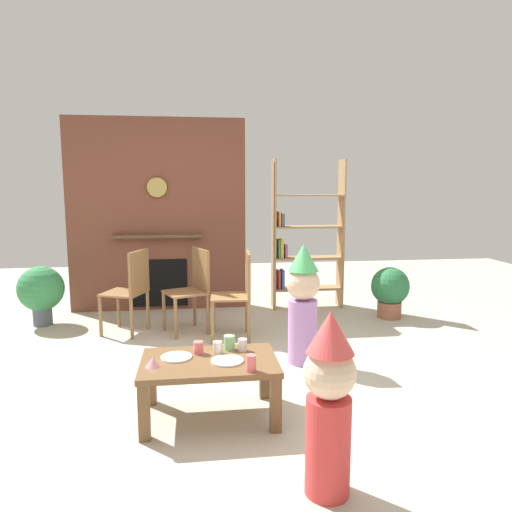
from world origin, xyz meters
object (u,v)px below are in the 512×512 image
at_px(paper_cup_far_left, 198,348).
at_px(birthday_cake_slice, 153,362).
at_px(paper_cup_near_left, 242,345).
at_px(child_with_cone_hat, 329,399).
at_px(dining_chair_left, 131,287).
at_px(paper_plate_front, 176,357).
at_px(potted_plant_tall, 390,289).
at_px(potted_plant_short, 41,290).
at_px(coffee_table, 209,370).
at_px(bookshelf, 303,241).
at_px(paper_cup_far_right, 218,348).
at_px(dining_chair_middle, 193,285).
at_px(dining_chair_right, 239,290).
at_px(paper_plate_rear, 227,361).
at_px(paper_cup_center, 251,363).
at_px(paper_cup_near_right, 229,342).
at_px(child_in_pink, 303,301).

bearing_deg(paper_cup_far_left, birthday_cake_slice, -144.63).
distance_m(paper_cup_near_left, child_with_cone_hat, 1.10).
xyz_separation_m(paper_cup_far_left, dining_chair_left, (-0.68, 1.84, 0.06)).
xyz_separation_m(paper_plate_front, potted_plant_tall, (2.44, 2.15, -0.07)).
height_order(paper_cup_near_left, potted_plant_tall, potted_plant_tall).
height_order(potted_plant_tall, potted_plant_short, potted_plant_short).
bearing_deg(dining_chair_left, paper_cup_near_left, 140.25).
distance_m(coffee_table, paper_cup_near_left, 0.31).
xyz_separation_m(bookshelf, child_with_cone_hat, (-0.72, -3.73, -0.36)).
xyz_separation_m(paper_cup_far_right, dining_chair_left, (-0.82, 1.87, 0.06)).
xyz_separation_m(dining_chair_left, potted_plant_short, (-1.06, 0.45, -0.11)).
distance_m(dining_chair_middle, dining_chair_right, 0.56).
distance_m(paper_cup_far_left, paper_plate_front, 0.17).
height_order(dining_chair_right, potted_plant_tall, dining_chair_right).
bearing_deg(paper_plate_front, birthday_cake_slice, -135.33).
xyz_separation_m(coffee_table, paper_cup_far_right, (0.06, 0.11, 0.12)).
distance_m(paper_plate_rear, birthday_cake_slice, 0.48).
distance_m(paper_plate_front, potted_plant_short, 2.85).
distance_m(paper_cup_center, dining_chair_left, 2.43).
xyz_separation_m(paper_plate_front, dining_chair_middle, (0.11, 1.91, 0.10)).
height_order(paper_cup_near_right, potted_plant_tall, potted_plant_tall).
relative_size(paper_cup_center, paper_cup_far_left, 1.23).
xyz_separation_m(paper_cup_near_right, paper_cup_center, (0.11, -0.42, 0.00)).
distance_m(bookshelf, dining_chair_right, 1.52).
bearing_deg(dining_chair_middle, child_with_cone_hat, 80.69).
bearing_deg(dining_chair_right, dining_chair_left, -11.11).
height_order(paper_cup_far_right, paper_plate_front, paper_cup_far_right).
bearing_deg(paper_cup_far_right, dining_chair_left, 113.63).
distance_m(coffee_table, paper_cup_near_right, 0.27).
distance_m(coffee_table, paper_plate_front, 0.24).
bearing_deg(paper_cup_far_left, paper_cup_far_right, -9.65).
xyz_separation_m(paper_cup_far_left, paper_plate_rear, (0.19, -0.18, -0.04)).
bearing_deg(paper_cup_near_right, paper_cup_near_left, -23.04).
relative_size(paper_cup_far_right, dining_chair_right, 0.10).
bearing_deg(potted_plant_tall, paper_plate_front, -138.63).
xyz_separation_m(paper_cup_near_left, paper_cup_center, (0.02, -0.38, 0.01)).
xyz_separation_m(paper_cup_near_left, child_in_pink, (0.61, 0.77, 0.12)).
xyz_separation_m(paper_cup_near_left, birthday_cake_slice, (-0.61, -0.23, -0.01)).
height_order(paper_cup_far_left, dining_chair_right, dining_chair_right).
distance_m(paper_plate_rear, potted_plant_short, 3.14).
relative_size(child_in_pink, potted_plant_short, 1.58).
height_order(paper_plate_rear, dining_chair_left, dining_chair_left).
xyz_separation_m(bookshelf, paper_plate_rear, (-1.17, -2.88, -0.46)).
distance_m(paper_cup_near_right, dining_chair_middle, 1.81).
xyz_separation_m(paper_cup_far_left, potted_plant_short, (-1.74, 2.30, -0.05)).
bearing_deg(paper_cup_far_right, paper_plate_front, -171.17).
height_order(paper_cup_near_left, birthday_cake_slice, paper_cup_near_left).
distance_m(child_in_pink, dining_chair_right, 0.91).
relative_size(coffee_table, potted_plant_tall, 1.50).
bearing_deg(paper_cup_center, child_with_cone_hat, -64.79).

